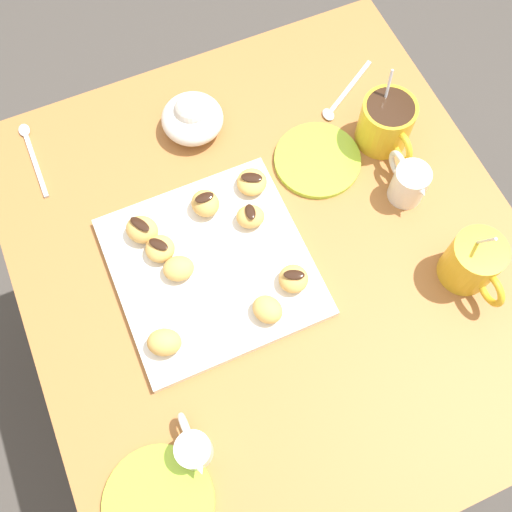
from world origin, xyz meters
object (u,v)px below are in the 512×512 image
object	(u,v)px
coffee_mug_mustard_right	(474,262)
chocolate_sauce_pitcher	(194,449)
beignet_3	(205,203)
beignet_1	(293,279)
saucer_lime_left	(317,160)
beignet_8	(179,269)
beignet_4	(252,182)
beignet_5	(164,342)
beignet_2	(160,249)
dining_table	(273,288)
ice_cream_bowl	(192,117)
coffee_mug_mustard_left	(386,123)
pastry_plate_square	(212,267)
beignet_0	(268,309)
beignet_6	(142,230)
cream_pitcher_white	(409,182)
saucer_lime_right	(159,503)
beignet_7	(250,217)

from	to	relation	value
coffee_mug_mustard_right	chocolate_sauce_pitcher	world-z (taller)	coffee_mug_mustard_right
beignet_3	beignet_1	bearing A→B (deg)	23.82
saucer_lime_left	beignet_8	distance (m)	0.32
beignet_4	beignet_5	xyz separation A→B (m)	(0.21, -0.23, 0.01)
chocolate_sauce_pitcher	beignet_2	distance (m)	0.32
dining_table	beignet_2	xyz separation A→B (m)	(-0.08, -0.17, 0.17)
ice_cream_bowl	beignet_3	xyz separation A→B (m)	(0.17, -0.04, -0.00)
saucer_lime_left	beignet_8	xyz separation A→B (m)	(0.11, -0.30, 0.03)
beignet_1	beignet_3	world-z (taller)	beignet_3
beignet_5	coffee_mug_mustard_left	bearing A→B (deg)	113.30
beignet_1	beignet_8	bearing A→B (deg)	-118.78
pastry_plate_square	dining_table	bearing A→B (deg)	75.47
dining_table	coffee_mug_mustard_right	size ratio (longest dim) A/B	6.38
dining_table	beignet_0	distance (m)	0.20
chocolate_sauce_pitcher	saucer_lime_left	xyz separation A→B (m)	(-0.37, 0.38, -0.03)
chocolate_sauce_pitcher	beignet_6	distance (m)	0.36
coffee_mug_mustard_right	beignet_8	distance (m)	0.46
coffee_mug_mustard_right	chocolate_sauce_pitcher	distance (m)	0.51
beignet_1	beignet_2	xyz separation A→B (m)	(-0.13, -0.18, 0.00)
coffee_mug_mustard_right	beignet_5	distance (m)	0.50
beignet_0	beignet_2	world-z (taller)	same
beignet_1	beignet_3	bearing A→B (deg)	-156.18
dining_table	beignet_4	xyz separation A→B (m)	(-0.14, 0.02, 0.17)
saucer_lime_left	beignet_2	distance (m)	0.32
chocolate_sauce_pitcher	beignet_1	size ratio (longest dim) A/B	1.93
cream_pitcher_white	beignet_0	bearing A→B (deg)	-70.64
beignet_2	beignet_4	world-z (taller)	beignet_2
dining_table	pastry_plate_square	size ratio (longest dim) A/B	2.93
beignet_0	beignet_6	bearing A→B (deg)	-147.06
dining_table	saucer_lime_right	world-z (taller)	saucer_lime_right
coffee_mug_mustard_right	beignet_5	xyz separation A→B (m)	(-0.08, -0.49, -0.01)
pastry_plate_square	coffee_mug_mustard_right	bearing A→B (deg)	65.40
pastry_plate_square	beignet_6	bearing A→B (deg)	-139.06
beignet_2	beignet_3	size ratio (longest dim) A/B	0.98
ice_cream_bowl	coffee_mug_mustard_right	bearing A→B (deg)	34.57
beignet_2	dining_table	bearing A→B (deg)	65.09
dining_table	beignet_3	world-z (taller)	beignet_3
chocolate_sauce_pitcher	saucer_lime_left	bearing A→B (deg)	134.75
saucer_lime_left	beignet_1	xyz separation A→B (m)	(0.20, -0.14, 0.03)
pastry_plate_square	cream_pitcher_white	xyz separation A→B (m)	(0.00, 0.36, 0.03)
chocolate_sauce_pitcher	beignet_4	bearing A→B (deg)	146.01
saucer_lime_right	beignet_1	world-z (taller)	beignet_1
coffee_mug_mustard_right	beignet_2	xyz separation A→B (m)	(-0.22, -0.44, -0.02)
ice_cream_bowl	saucer_lime_left	size ratio (longest dim) A/B	0.72
dining_table	beignet_3	distance (m)	0.23
pastry_plate_square	beignet_5	world-z (taller)	beignet_5
saucer_lime_left	beignet_8	size ratio (longest dim) A/B	3.09
beignet_1	beignet_0	bearing A→B (deg)	-62.49
beignet_0	beignet_7	size ratio (longest dim) A/B	1.05
chocolate_sauce_pitcher	beignet_7	distance (m)	0.38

